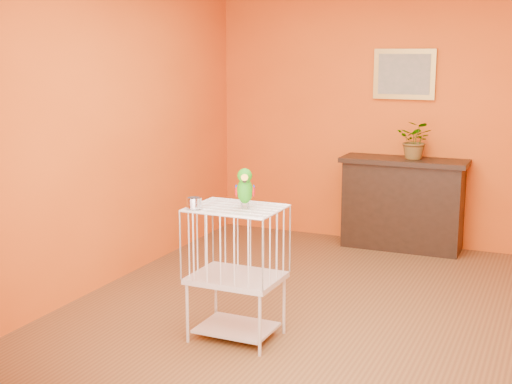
% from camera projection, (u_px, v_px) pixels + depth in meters
% --- Properties ---
extents(ground, '(4.50, 4.50, 0.00)m').
position_uv_depth(ground, '(333.00, 313.00, 5.48)').
color(ground, brown).
rests_on(ground, ground).
extents(room_shell, '(4.50, 4.50, 4.50)m').
position_uv_depth(room_shell, '(338.00, 106.00, 5.17)').
color(room_shell, '#DB5A14').
rests_on(room_shell, ground).
extents(console_cabinet, '(1.25, 0.45, 0.92)m').
position_uv_depth(console_cabinet, '(402.00, 204.00, 7.18)').
color(console_cabinet, black).
rests_on(console_cabinet, ground).
extents(potted_plant, '(0.39, 0.43, 0.30)m').
position_uv_depth(potted_plant, '(415.00, 145.00, 6.98)').
color(potted_plant, '#26722D').
rests_on(potted_plant, console_cabinet).
extents(framed_picture, '(0.62, 0.04, 0.50)m').
position_uv_depth(framed_picture, '(404.00, 74.00, 7.13)').
color(framed_picture, '#B0903F').
rests_on(framed_picture, room_shell).
extents(birdcage, '(0.61, 0.48, 0.94)m').
position_uv_depth(birdcage, '(236.00, 271.00, 4.91)').
color(birdcage, beige).
rests_on(birdcage, ground).
extents(feed_cup, '(0.10, 0.10, 0.07)m').
position_uv_depth(feed_cup, '(194.00, 203.00, 4.77)').
color(feed_cup, silver).
rests_on(feed_cup, birdcage).
extents(parrot, '(0.16, 0.25, 0.28)m').
position_uv_depth(parrot, '(245.00, 188.00, 4.76)').
color(parrot, '#59544C').
rests_on(parrot, birdcage).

